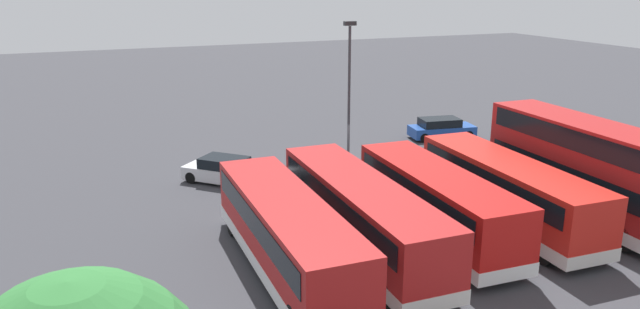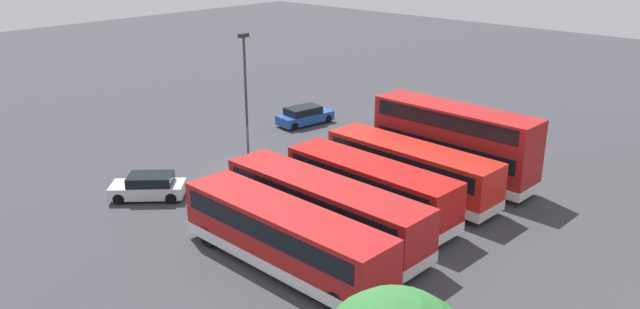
% 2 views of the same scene
% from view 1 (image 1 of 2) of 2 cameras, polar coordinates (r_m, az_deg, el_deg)
% --- Properties ---
extents(ground_plane, '(140.00, 140.00, 0.00)m').
position_cam_1_polar(ground_plane, '(35.08, 2.19, -1.60)').
color(ground_plane, '#38383D').
extents(bus_double_decker_near_end, '(2.83, 10.44, 4.55)m').
position_cam_1_polar(bus_double_decker_near_end, '(30.43, 23.44, -0.98)').
color(bus_double_decker_near_end, '#A51919').
rests_on(bus_double_decker_near_end, ground).
extents(bus_single_deck_second, '(2.97, 10.82, 2.95)m').
position_cam_1_polar(bus_single_deck_second, '(28.52, 17.27, -3.21)').
color(bus_single_deck_second, red).
rests_on(bus_single_deck_second, ground).
extents(bus_single_deck_third, '(2.94, 10.24, 2.95)m').
position_cam_1_polar(bus_single_deck_third, '(26.32, 10.95, -4.40)').
color(bus_single_deck_third, '#B71411').
rests_on(bus_single_deck_third, ground).
extents(bus_single_deck_fourth, '(2.82, 11.79, 2.95)m').
position_cam_1_polar(bus_single_deck_fourth, '(24.69, 3.89, -5.53)').
color(bus_single_deck_fourth, '#A51919').
rests_on(bus_single_deck_fourth, ground).
extents(bus_single_deck_fifth, '(2.81, 11.34, 2.95)m').
position_cam_1_polar(bus_single_deck_fifth, '(22.83, -3.17, -7.41)').
color(bus_single_deck_fifth, '#A51919').
rests_on(bus_single_deck_fifth, ground).
extents(car_hatchback_silver, '(4.72, 2.50, 1.43)m').
position_cam_1_polar(car_hatchback_silver, '(42.98, 11.38, 2.43)').
color(car_hatchback_silver, '#1E479E').
rests_on(car_hatchback_silver, ground).
extents(car_small_green, '(4.17, 4.18, 1.43)m').
position_cam_1_polar(car_small_green, '(33.43, -9.21, -1.47)').
color(car_small_green, silver).
rests_on(car_small_green, ground).
extents(lamp_post_tall, '(0.70, 0.30, 8.47)m').
position_cam_1_polar(lamp_post_tall, '(35.12, 2.77, 6.69)').
color(lamp_post_tall, '#38383D').
rests_on(lamp_post_tall, ground).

